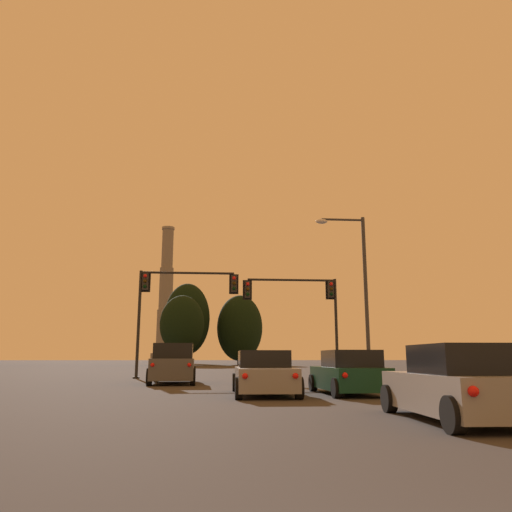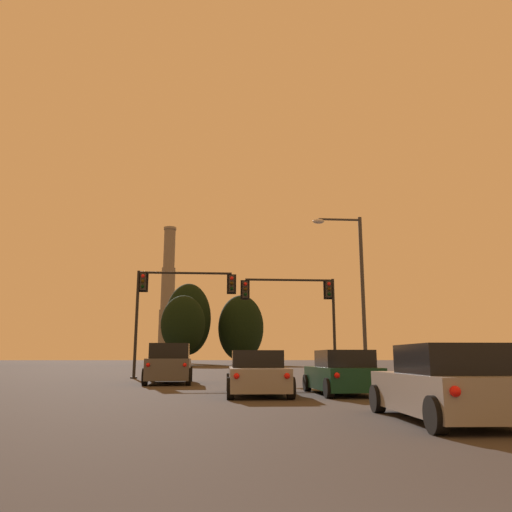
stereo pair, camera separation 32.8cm
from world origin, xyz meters
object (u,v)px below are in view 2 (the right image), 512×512
(hatchback_right_lane_second, at_px, (342,374))
(street_lamp, at_px, (355,279))
(sedan_center_lane_second, at_px, (257,374))
(traffic_light_overhead_left, at_px, (170,295))
(traffic_light_overhead_right, at_px, (303,301))
(smokestack, at_px, (167,308))
(hatchback_right_lane_third, at_px, (446,386))
(suv_left_lane_front, at_px, (170,364))

(hatchback_right_lane_second, height_order, street_lamp, street_lamp)
(sedan_center_lane_second, xyz_separation_m, traffic_light_overhead_left, (-4.21, 13.77, 4.28))
(traffic_light_overhead_right, bearing_deg, smokestack, 99.90)
(sedan_center_lane_second, bearing_deg, traffic_light_overhead_left, 108.01)
(hatchback_right_lane_second, bearing_deg, hatchback_right_lane_third, -89.81)
(sedan_center_lane_second, relative_size, smokestack, 0.12)
(hatchback_right_lane_second, distance_m, smokestack, 128.24)
(hatchback_right_lane_second, distance_m, traffic_light_overhead_right, 14.94)
(hatchback_right_lane_second, distance_m, hatchback_right_lane_third, 7.27)
(hatchback_right_lane_second, height_order, hatchback_right_lane_third, same)
(street_lamp, bearing_deg, smokestack, 100.39)
(hatchback_right_lane_third, height_order, street_lamp, street_lamp)
(suv_left_lane_front, distance_m, traffic_light_overhead_right, 10.69)
(traffic_light_overhead_left, xyz_separation_m, traffic_light_overhead_right, (8.24, 0.41, -0.22))
(sedan_center_lane_second, xyz_separation_m, suv_left_lane_front, (-3.55, 7.71, 0.23))
(street_lamp, bearing_deg, suv_left_lane_front, -172.61)
(traffic_light_overhead_left, bearing_deg, hatchback_right_lane_third, -71.16)
(sedan_center_lane_second, relative_size, street_lamp, 0.54)
(sedan_center_lane_second, xyz_separation_m, street_lamp, (5.98, 8.94, 4.63))
(hatchback_right_lane_third, relative_size, traffic_light_overhead_right, 0.68)
(suv_left_lane_front, height_order, smokestack, smokestack)
(suv_left_lane_front, bearing_deg, hatchback_right_lane_third, -68.34)
(sedan_center_lane_second, distance_m, traffic_light_overhead_right, 15.29)
(hatchback_right_lane_second, bearing_deg, suv_left_lane_front, 127.82)
(traffic_light_overhead_right, height_order, smokestack, smokestack)
(hatchback_right_lane_third, relative_size, street_lamp, 0.47)
(hatchback_right_lane_third, bearing_deg, street_lamp, 81.54)
(hatchback_right_lane_second, relative_size, traffic_light_overhead_left, 0.64)
(sedan_center_lane_second, relative_size, suv_left_lane_front, 0.95)
(suv_left_lane_front, height_order, traffic_light_overhead_left, traffic_light_overhead_left)
(traffic_light_overhead_left, bearing_deg, smokestack, 95.74)
(hatchback_right_lane_second, xyz_separation_m, hatchback_right_lane_third, (0.19, -7.27, 0.00))
(suv_left_lane_front, xyz_separation_m, traffic_light_overhead_left, (-0.65, 6.06, 4.05))
(traffic_light_overhead_right, distance_m, smokestack, 113.94)
(traffic_light_overhead_right, bearing_deg, sedan_center_lane_second, -105.89)
(hatchback_right_lane_second, bearing_deg, street_lamp, 69.58)
(traffic_light_overhead_left, xyz_separation_m, street_lamp, (10.19, -4.82, 0.35))
(hatchback_right_lane_third, height_order, suv_left_lane_front, suv_left_lane_front)
(hatchback_right_lane_third, xyz_separation_m, suv_left_lane_front, (-6.58, 15.12, 0.23))
(street_lamp, bearing_deg, traffic_light_overhead_right, 110.39)
(traffic_light_overhead_right, bearing_deg, street_lamp, -69.61)
(hatchback_right_lane_third, bearing_deg, traffic_light_overhead_left, 110.65)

